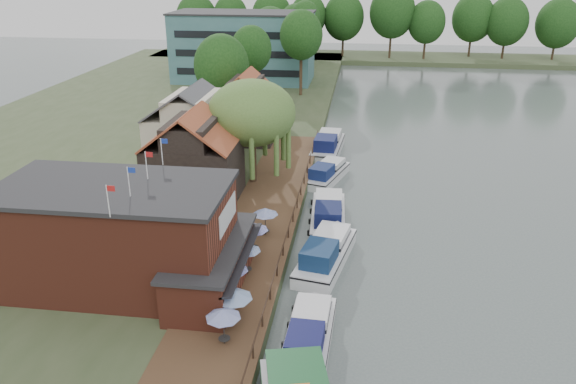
{
  "coord_description": "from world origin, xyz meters",
  "views": [
    {
      "loc": [
        0.08,
        -33.17,
        21.96
      ],
      "look_at": [
        -6.0,
        12.0,
        3.0
      ],
      "focal_mm": 35.0,
      "sensor_mm": 36.0,
      "label": 1
    }
  ],
  "objects_px": {
    "umbrella_4": "(254,237)",
    "cruiser_3": "(327,171)",
    "cottage_b": "(193,125)",
    "umbrella_0": "(224,327)",
    "pub": "(145,237)",
    "cruiser_4": "(328,143)",
    "umbrella_1": "(234,307)",
    "umbrella_2": "(234,279)",
    "willow": "(252,132)",
    "cruiser_0": "(309,331)",
    "cruiser_1": "(326,249)",
    "cottage_a": "(194,156)",
    "cottage_c": "(246,107)",
    "umbrella_3": "(247,259)",
    "umbrella_5": "(265,221)",
    "cruiser_2": "(328,211)",
    "hotel_block": "(244,46)"
  },
  "relations": [
    {
      "from": "cottage_c",
      "to": "cruiser_0",
      "type": "relative_size",
      "value": 0.9
    },
    {
      "from": "cottage_c",
      "to": "umbrella_5",
      "type": "relative_size",
      "value": 3.58
    },
    {
      "from": "cottage_b",
      "to": "cruiser_4",
      "type": "xyz_separation_m",
      "value": [
        14.18,
        8.13,
        -3.92
      ]
    },
    {
      "from": "umbrella_1",
      "to": "cruiser_1",
      "type": "height_order",
      "value": "umbrella_1"
    },
    {
      "from": "umbrella_5",
      "to": "umbrella_3",
      "type": "bearing_deg",
      "value": -92.48
    },
    {
      "from": "pub",
      "to": "umbrella_0",
      "type": "height_order",
      "value": "pub"
    },
    {
      "from": "umbrella_2",
      "to": "cruiser_0",
      "type": "distance_m",
      "value": 6.47
    },
    {
      "from": "pub",
      "to": "cruiser_4",
      "type": "height_order",
      "value": "pub"
    },
    {
      "from": "cruiser_1",
      "to": "cruiser_4",
      "type": "xyz_separation_m",
      "value": [
        -1.69,
        27.01,
        0.08
      ]
    },
    {
      "from": "cottage_a",
      "to": "cruiser_1",
      "type": "height_order",
      "value": "cottage_a"
    },
    {
      "from": "umbrella_1",
      "to": "cruiser_0",
      "type": "bearing_deg",
      "value": -2.9
    },
    {
      "from": "umbrella_1",
      "to": "umbrella_2",
      "type": "relative_size",
      "value": 1.0
    },
    {
      "from": "umbrella_5",
      "to": "cottage_b",
      "type": "bearing_deg",
      "value": 122.81
    },
    {
      "from": "cottage_b",
      "to": "umbrella_5",
      "type": "bearing_deg",
      "value": -57.19
    },
    {
      "from": "umbrella_1",
      "to": "cruiser_3",
      "type": "bearing_deg",
      "value": 82.18
    },
    {
      "from": "pub",
      "to": "cruiser_2",
      "type": "relative_size",
      "value": 1.94
    },
    {
      "from": "cottage_b",
      "to": "hotel_block",
      "type": "bearing_deg",
      "value": 94.97
    },
    {
      "from": "umbrella_0",
      "to": "cruiser_1",
      "type": "xyz_separation_m",
      "value": [
        5.09,
        12.06,
        -1.04
      ]
    },
    {
      "from": "pub",
      "to": "cruiser_1",
      "type": "distance_m",
      "value": 13.79
    },
    {
      "from": "cottage_b",
      "to": "umbrella_0",
      "type": "distance_m",
      "value": 32.9
    },
    {
      "from": "cruiser_0",
      "to": "cruiser_3",
      "type": "relative_size",
      "value": 1.04
    },
    {
      "from": "willow",
      "to": "cottage_a",
      "type": "bearing_deg",
      "value": -131.99
    },
    {
      "from": "umbrella_4",
      "to": "cruiser_2",
      "type": "distance_m",
      "value": 9.51
    },
    {
      "from": "willow",
      "to": "cruiser_0",
      "type": "height_order",
      "value": "willow"
    },
    {
      "from": "cruiser_0",
      "to": "cruiser_1",
      "type": "bearing_deg",
      "value": 90.28
    },
    {
      "from": "willow",
      "to": "umbrella_4",
      "type": "bearing_deg",
      "value": -78.91
    },
    {
      "from": "cruiser_0",
      "to": "cruiser_1",
      "type": "height_order",
      "value": "cruiser_1"
    },
    {
      "from": "willow",
      "to": "umbrella_3",
      "type": "bearing_deg",
      "value": -80.48
    },
    {
      "from": "umbrella_4",
      "to": "cruiser_3",
      "type": "height_order",
      "value": "umbrella_4"
    },
    {
      "from": "cottage_a",
      "to": "cottage_c",
      "type": "distance_m",
      "value": 19.03
    },
    {
      "from": "umbrella_3",
      "to": "cruiser_1",
      "type": "bearing_deg",
      "value": 37.02
    },
    {
      "from": "cottage_a",
      "to": "cruiser_4",
      "type": "bearing_deg",
      "value": 58.33
    },
    {
      "from": "umbrella_0",
      "to": "cruiser_3",
      "type": "relative_size",
      "value": 0.26
    },
    {
      "from": "cruiser_3",
      "to": "umbrella_5",
      "type": "bearing_deg",
      "value": -87.48
    },
    {
      "from": "cottage_b",
      "to": "umbrella_0",
      "type": "height_order",
      "value": "cottage_b"
    },
    {
      "from": "umbrella_4",
      "to": "umbrella_5",
      "type": "height_order",
      "value": "same"
    },
    {
      "from": "pub",
      "to": "umbrella_2",
      "type": "height_order",
      "value": "pub"
    },
    {
      "from": "umbrella_1",
      "to": "cruiser_0",
      "type": "xyz_separation_m",
      "value": [
        4.64,
        -0.24,
        -1.16
      ]
    },
    {
      "from": "umbrella_3",
      "to": "umbrella_4",
      "type": "distance_m",
      "value": 3.34
    },
    {
      "from": "hotel_block",
      "to": "cruiser_2",
      "type": "relative_size",
      "value": 2.47
    },
    {
      "from": "cottage_a",
      "to": "umbrella_0",
      "type": "height_order",
      "value": "cottage_a"
    },
    {
      "from": "umbrella_2",
      "to": "umbrella_5",
      "type": "distance_m",
      "value": 8.99
    },
    {
      "from": "willow",
      "to": "cruiser_4",
      "type": "xyz_separation_m",
      "value": [
        6.68,
        13.13,
        -4.88
      ]
    },
    {
      "from": "cruiser_3",
      "to": "umbrella_0",
      "type": "bearing_deg",
      "value": -80.78
    },
    {
      "from": "cottage_c",
      "to": "willow",
      "type": "distance_m",
      "value": 14.46
    },
    {
      "from": "umbrella_3",
      "to": "cruiser_4",
      "type": "relative_size",
      "value": 0.22
    },
    {
      "from": "cruiser_3",
      "to": "cruiser_4",
      "type": "bearing_deg",
      "value": 110.4
    },
    {
      "from": "hotel_block",
      "to": "cruiser_4",
      "type": "xyz_separation_m",
      "value": [
        18.18,
        -37.87,
        -5.82
      ]
    },
    {
      "from": "umbrella_2",
      "to": "cottage_c",
      "type": "bearing_deg",
      "value": 100.18
    },
    {
      "from": "cottage_c",
      "to": "umbrella_1",
      "type": "height_order",
      "value": "cottage_c"
    }
  ]
}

